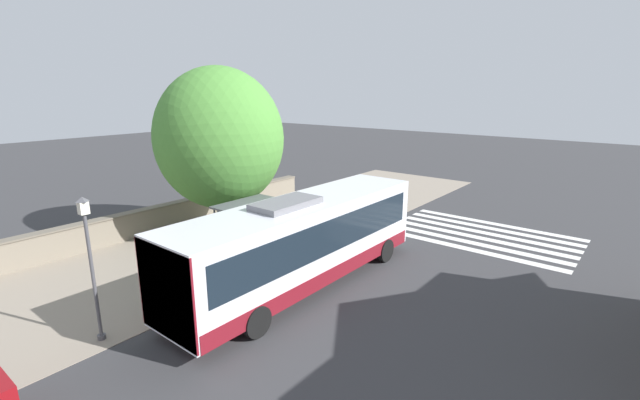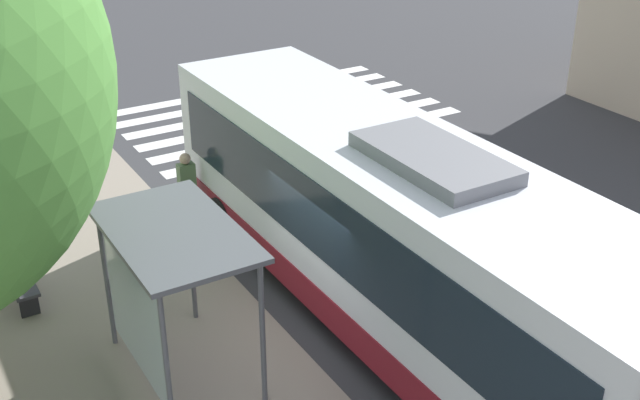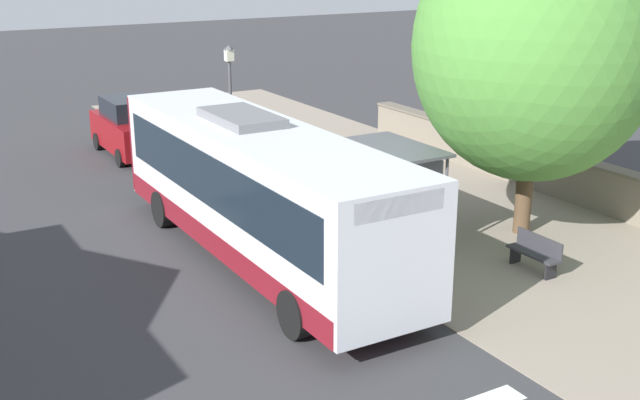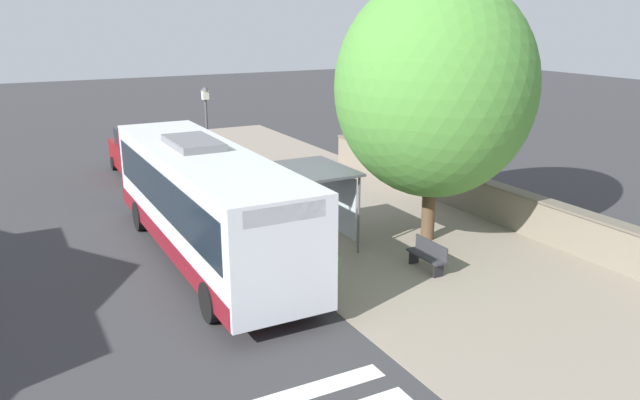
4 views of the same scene
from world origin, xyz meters
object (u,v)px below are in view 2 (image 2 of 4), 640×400
pedestrian (187,185)px  bus_shelter (165,259)px  bus (395,230)px  bench (16,279)px

pedestrian → bus_shelter: bearing=-115.3°
bus_shelter → pedestrian: bearing=64.7°
bus_shelter → pedestrian: (2.05, 4.35, -1.10)m
bus → bench: (-5.28, 3.96, -1.35)m
bus → pedestrian: size_ratio=6.65×
pedestrian → bench: size_ratio=1.20×
bus_shelter → bench: 4.10m
bus → pedestrian: (-1.62, 4.91, -0.81)m
bus_shelter → pedestrian: 4.93m
bus_shelter → bus: bearing=-8.8°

